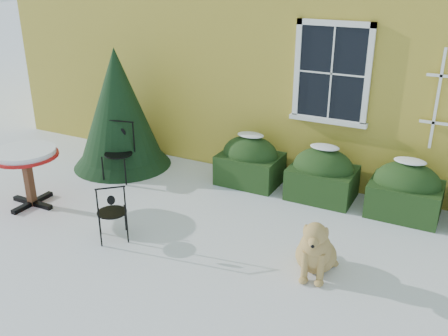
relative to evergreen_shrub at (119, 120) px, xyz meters
The scene contains 7 objects.
ground 3.67m from the evergreen_shrub, 37.78° to the right, with size 80.00×80.00×0.00m, color white.
hedge_row 4.50m from the evergreen_shrub, ahead, with size 4.95×0.80×0.91m.
evergreen_shrub is the anchor object (origin of this frame).
bistro_table 2.06m from the evergreen_shrub, 95.87° to the right, with size 1.01×1.01×0.94m.
patio_chair_near 2.86m from the evergreen_shrub, 54.17° to the right, with size 0.54×0.54×0.87m.
patio_chair_far 0.76m from the evergreen_shrub, 54.15° to the right, with size 0.55×0.54×1.03m.
dog 4.78m from the evergreen_shrub, 22.09° to the right, with size 0.61×0.92×0.82m.
Camera 1 is at (3.03, -4.79, 3.61)m, focal length 40.00 mm.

